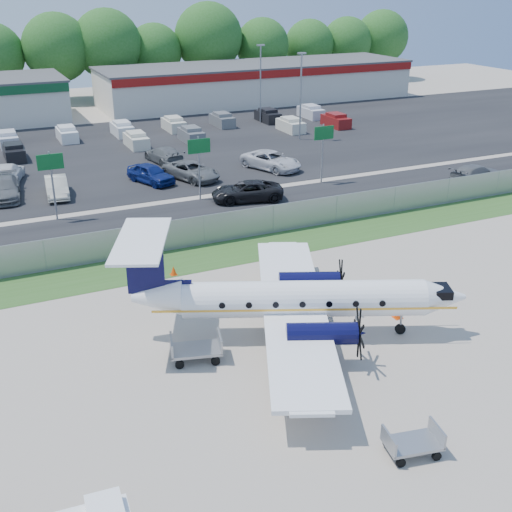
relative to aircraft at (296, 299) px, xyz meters
name	(u,v)px	position (x,y,z in m)	size (l,w,h in m)	color
ground	(309,346)	(0.12, -1.20, -1.98)	(170.00, 170.00, 0.00)	#AFA294
grass_verge	(216,255)	(0.12, 10.80, -1.97)	(170.00, 4.00, 0.02)	#2D561E
access_road	(180,220)	(0.12, 17.80, -1.96)	(170.00, 8.00, 0.02)	black
parking_lot	(113,154)	(0.12, 38.80, -1.96)	(170.00, 32.00, 0.02)	black
perimeter_fence	(204,230)	(0.12, 12.80, -0.97)	(120.00, 0.06, 1.99)	gray
building_east	(257,82)	(26.12, 60.78, 0.66)	(44.40, 12.40, 5.24)	silver
sign_left	(51,171)	(-7.88, 21.71, 1.64)	(1.80, 0.26, 5.00)	gray
sign_mid	(199,155)	(3.12, 21.71, 1.64)	(1.80, 0.26, 5.00)	gray
sign_right	(323,141)	(14.12, 21.71, 1.64)	(1.80, 0.26, 5.00)	gray
light_pole_ne	(301,90)	(20.12, 36.80, 3.26)	(0.90, 0.35, 9.09)	gray
light_pole_se	(261,78)	(20.12, 46.80, 3.26)	(0.90, 0.35, 9.09)	gray
tree_line	(58,101)	(0.12, 72.80, -1.98)	(112.00, 6.00, 14.00)	#21591A
aircraft	(296,299)	(0.00, 0.00, 0.00)	(16.49, 16.01, 5.12)	white
baggage_cart_near	(412,442)	(-0.14, -9.31, -1.48)	(2.20, 1.55, 1.06)	gray
baggage_cart_far	(196,349)	(-5.10, -0.04, -1.42)	(2.57, 1.91, 1.21)	gray
cone_nose	(398,313)	(5.59, -0.67, -1.68)	(0.44, 0.44, 0.62)	#DA3E06
cone_starboard_wing	(174,271)	(-3.20, 9.14, -1.71)	(0.39, 0.39, 0.56)	#DA3E06
road_car_mid	(247,201)	(6.35, 19.96, -1.98)	(2.56, 5.55, 1.54)	black
road_car_east	(475,182)	(26.21, 16.42, -1.98)	(2.11, 5.19, 1.51)	#595B5E
parked_car_a	(6,198)	(-10.80, 28.46, -1.98)	(2.28, 5.60, 1.62)	#595B5E
parked_car_b	(58,196)	(-6.97, 27.35, -1.98)	(1.65, 4.74, 1.56)	beige
parked_car_c	(151,183)	(0.88, 27.77, -1.98)	(1.94, 4.82, 1.64)	navy
parked_car_d	(192,179)	(4.37, 27.31, -1.98)	(2.56, 5.56, 1.54)	#595B5E
parked_car_e	(271,169)	(12.08, 27.35, -1.98)	(2.72, 5.90, 1.64)	silver
parked_car_f	(8,183)	(-10.21, 33.01, -1.98)	(2.31, 5.69, 1.65)	silver
parked_car_g	(164,163)	(3.88, 33.70, -1.98)	(2.15, 5.29, 1.54)	#595B5E
far_parking_rows	(102,144)	(0.12, 43.80, -1.98)	(56.00, 10.00, 1.60)	gray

